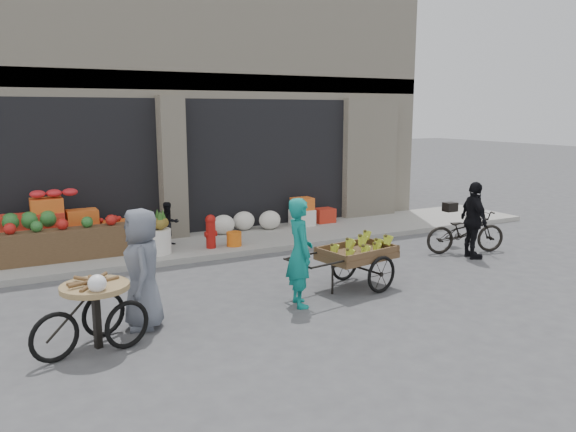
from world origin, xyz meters
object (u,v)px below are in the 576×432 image
pineapple_bin (158,241)px  tricycle_cart (95,305)px  vendor_woman (300,252)px  vendor_grey (142,269)px  cyclist (474,220)px  fire_hydrant (211,230)px  seated_person (169,224)px  bicycle (465,232)px  banana_cart (355,252)px  orange_bucket (234,239)px

pineapple_bin → tricycle_cart: bearing=-114.9°
pineapple_bin → vendor_woman: bearing=-71.9°
vendor_grey → cyclist: vendor_grey is taller
fire_hydrant → seated_person: bearing=137.1°
tricycle_cart → bicycle: tricycle_cart is taller
pineapple_bin → vendor_woman: 3.91m
seated_person → banana_cart: 4.48m
seated_person → banana_cart: (2.03, -3.99, 0.05)m
bicycle → pineapple_bin: bearing=84.7°
tricycle_cart → cyclist: size_ratio=0.93×
cyclist → bicycle: bearing=-9.1°
vendor_woman → cyclist: bearing=-67.4°
pineapple_bin → vendor_woman: size_ratio=0.31×
cyclist → fire_hydrant: bearing=75.8°
tricycle_cart → banana_cart: bearing=-13.3°
orange_bucket → fire_hydrant: bearing=174.3°
banana_cart → orange_bucket: bearing=94.4°
fire_hydrant → banana_cart: banana_cart is taller
tricycle_cart → vendor_grey: bearing=11.9°
pineapple_bin → cyclist: bearing=-26.8°
pineapple_bin → cyclist: size_ratio=0.33×
fire_hydrant → orange_bucket: 0.55m
pineapple_bin → orange_bucket: size_ratio=1.62×
fire_hydrant → vendor_woman: vendor_woman is taller
tricycle_cart → bicycle: 7.81m
cyclist → seated_person: bearing=74.1°
vendor_woman → orange_bucket: bearing=5.8°
tricycle_cart → bicycle: size_ratio=0.85×
fire_hydrant → bicycle: bicycle is taller
vendor_woman → pineapple_bin: bearing=30.1°
fire_hydrant → banana_cart: (1.33, -3.34, 0.13)m
pineapple_bin → fire_hydrant: fire_hydrant is taller
seated_person → tricycle_cart: size_ratio=0.64×
seated_person → vendor_woman: bearing=-89.4°
banana_cart → tricycle_cart: size_ratio=1.52×
fire_hydrant → orange_bucket: (0.50, -0.05, -0.23)m
orange_bucket → bicycle: bearing=-29.0°
vendor_woman → tricycle_cart: 3.04m
orange_bucket → cyclist: cyclist is taller
orange_bucket → bicycle: size_ratio=0.19×
vendor_woman → tricycle_cart: bearing=106.0°
banana_cart → vendor_grey: 3.55m
bicycle → orange_bucket: bearing=78.5°
orange_bucket → banana_cart: size_ratio=0.15×
seated_person → banana_cart: bearing=-73.1°
seated_person → vendor_woman: (0.81, -4.29, 0.25)m
pineapple_bin → orange_bucket: pineapple_bin is taller
fire_hydrant → banana_cart: size_ratio=0.32×
cyclist → pineapple_bin: bearing=80.7°
bicycle → banana_cart: bearing=122.7°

